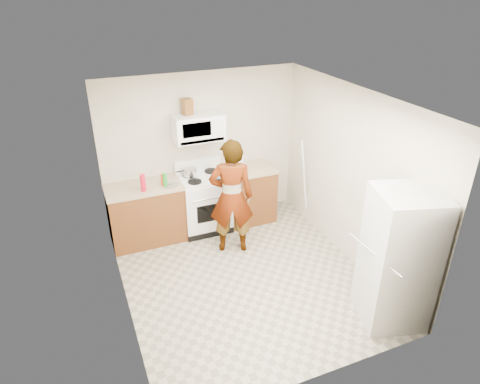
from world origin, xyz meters
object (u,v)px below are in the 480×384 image
person (231,197)px  microwave (198,127)px  saucepan (190,172)px  gas_range (204,202)px  fridge (398,259)px  kettle (240,162)px

person → microwave: bearing=-58.9°
person → saucepan: bearing=-46.7°
gas_range → fridge: 3.19m
person → saucepan: 0.91m
gas_range → fridge: (1.43, -2.83, 0.36)m
saucepan → fridge: bearing=-61.1°
microwave → saucepan: microwave is taller
gas_range → microwave: size_ratio=1.49×
microwave → person: 1.20m
gas_range → saucepan: size_ratio=5.53×
saucepan → person: bearing=-65.5°
person → kettle: person is taller
microwave → fridge: bearing=-64.3°
microwave → saucepan: size_ratio=3.72×
person → kettle: bearing=-100.8°
gas_range → person: size_ratio=0.64×
gas_range → microwave: bearing=90.0°
fridge → kettle: fridge is taller
microwave → person: (0.19, -0.86, -0.81)m
gas_range → microwave: 1.22m
microwave → kettle: bearing=-1.2°
gas_range → person: (0.19, -0.74, 0.40)m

